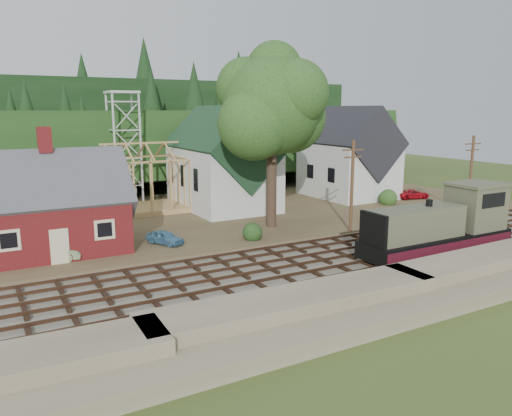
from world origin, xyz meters
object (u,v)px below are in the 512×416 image
car_green (50,253)px  patio_set (44,228)px  locomotive (442,226)px  car_blue (165,237)px  car_red (413,194)px

car_green → patio_set: (-0.22, 0.70, 1.56)m
locomotive → car_blue: size_ratio=3.96×
locomotive → car_green: (-25.10, 11.33, -1.25)m
car_red → patio_set: (-40.26, -4.88, 1.65)m
car_red → locomotive: bearing=151.5°
car_blue → patio_set: bearing=151.1°
locomotive → car_green: locomotive is taller
locomotive → car_blue: bearing=144.8°
car_green → patio_set: patio_set is taller
car_blue → car_green: car_green is taller
car_blue → car_red: 32.16m
car_green → car_red: (40.04, 5.58, -0.09)m
car_red → patio_set: bearing=109.9°
patio_set → car_blue: bearing=-1.2°
car_red → patio_set: 40.59m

